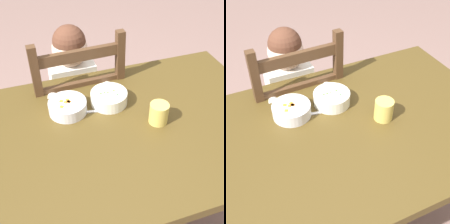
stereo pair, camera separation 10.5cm
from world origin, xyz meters
TOP-DOWN VIEW (x-y plane):
  - dining_table at (0.00, 0.00)m, footprint 1.19×0.83m
  - dining_chair at (-0.12, 0.46)m, footprint 0.43×0.43m
  - child_figure at (-0.13, 0.46)m, footprint 0.32×0.31m
  - bowl_of_peas at (-0.04, 0.17)m, footprint 0.15×0.15m
  - bowl_of_carrots at (-0.21, 0.17)m, footprint 0.16×0.16m
  - spoon at (-0.17, 0.14)m, footprint 0.14×0.04m
  - drinking_cup at (0.11, -0.01)m, footprint 0.07×0.07m

SIDE VIEW (x-z plane):
  - dining_chair at x=-0.12m, z-range -0.02..0.96m
  - dining_table at x=0.00m, z-range 0.26..1.00m
  - child_figure at x=-0.13m, z-range 0.15..1.12m
  - spoon at x=-0.17m, z-range 0.74..0.75m
  - bowl_of_carrots at x=-0.21m, z-range 0.75..0.80m
  - bowl_of_peas at x=-0.04m, z-range 0.74..0.80m
  - drinking_cup at x=0.11m, z-range 0.74..0.83m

